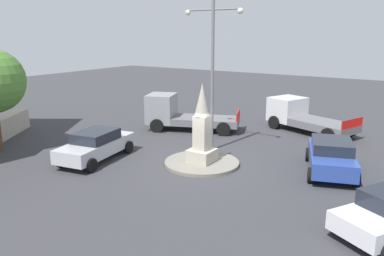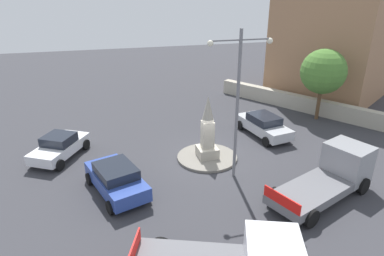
% 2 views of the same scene
% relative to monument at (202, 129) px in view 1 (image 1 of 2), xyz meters
% --- Properties ---
extents(ground_plane, '(80.00, 80.00, 0.00)m').
position_rel_monument_xyz_m(ground_plane, '(0.00, 0.00, -1.70)').
color(ground_plane, '#38383D').
extents(traffic_island, '(3.51, 3.51, 0.15)m').
position_rel_monument_xyz_m(traffic_island, '(0.00, 0.00, -1.63)').
color(traffic_island, gray).
rests_on(traffic_island, ground).
extents(monument, '(1.14, 1.14, 3.69)m').
position_rel_monument_xyz_m(monument, '(0.00, 0.00, 0.00)').
color(monument, '#B2AA99').
rests_on(monument, traffic_island).
extents(streetlamp, '(3.20, 0.28, 7.62)m').
position_rel_monument_xyz_m(streetlamp, '(0.77, -2.23, 2.89)').
color(streetlamp, slate).
rests_on(streetlamp, ground).
extents(car_blue_parked_right, '(3.02, 4.48, 1.48)m').
position_rel_monument_xyz_m(car_blue_parked_right, '(-5.33, -2.19, -0.93)').
color(car_blue_parked_right, '#2D479E').
rests_on(car_blue_parked_right, ground).
extents(car_silver_passing, '(2.49, 4.55, 1.45)m').
position_rel_monument_xyz_m(car_silver_passing, '(4.67, 2.19, -0.95)').
color(car_silver_passing, '#B7BABF').
rests_on(car_silver_passing, ground).
extents(truck_white_near_island, '(5.93, 3.94, 1.95)m').
position_rel_monument_xyz_m(truck_white_near_island, '(-1.87, -8.96, -0.77)').
color(truck_white_near_island, silver).
rests_on(truck_white_near_island, ground).
extents(truck_grey_waiting, '(6.09, 3.92, 2.23)m').
position_rel_monument_xyz_m(truck_grey_waiting, '(4.72, -4.96, -0.69)').
color(truck_grey_waiting, gray).
rests_on(truck_grey_waiting, ground).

